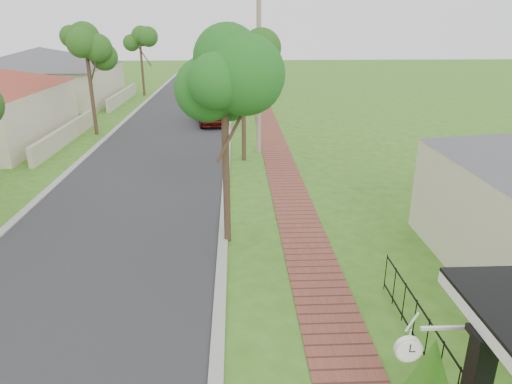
# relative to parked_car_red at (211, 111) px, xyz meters

# --- Properties ---
(road) EXTENTS (7.00, 120.00, 0.02)m
(road) POSITION_rel_parked_car_red_xyz_m (-2.40, -5.01, -0.82)
(road) COLOR #28282B
(road) RESTS_ON ground
(kerb_right) EXTENTS (0.30, 120.00, 0.10)m
(kerb_right) POSITION_rel_parked_car_red_xyz_m (1.25, -5.01, -0.82)
(kerb_right) COLOR #9E9E99
(kerb_right) RESTS_ON ground
(kerb_left) EXTENTS (0.30, 120.00, 0.10)m
(kerb_left) POSITION_rel_parked_car_red_xyz_m (-6.05, -5.01, -0.82)
(kerb_left) COLOR #9E9E99
(kerb_left) RESTS_ON ground
(sidewalk) EXTENTS (1.50, 120.00, 0.03)m
(sidewalk) POSITION_rel_parked_car_red_xyz_m (3.85, -5.01, -0.82)
(sidewalk) COLOR brown
(sidewalk) RESTS_ON ground
(street_trees) EXTENTS (10.70, 37.65, 5.89)m
(street_trees) POSITION_rel_parked_car_red_xyz_m (-2.28, 1.83, 3.72)
(street_trees) COLOR #382619
(street_trees) RESTS_ON ground
(far_house_grey) EXTENTS (15.56, 15.56, 4.60)m
(far_house_grey) POSITION_rel_parked_car_red_xyz_m (-14.37, 8.99, 1.53)
(far_house_grey) COLOR beige
(far_house_grey) RESTS_ON ground
(parked_car_red) EXTENTS (2.78, 5.06, 1.63)m
(parked_car_red) POSITION_rel_parked_car_red_xyz_m (0.00, 0.00, 0.00)
(parked_car_red) COLOR #5B120D
(parked_car_red) RESTS_ON ground
(parked_car_white) EXTENTS (2.28, 4.45, 1.40)m
(parked_car_white) POSITION_rel_parked_car_red_xyz_m (-0.40, 8.72, -0.12)
(parked_car_white) COLOR silver
(parked_car_white) RESTS_ON ground
(near_tree) EXTENTS (2.32, 2.32, 5.96)m
(near_tree) POSITION_rel_parked_car_red_xyz_m (1.40, -18.01, 3.94)
(near_tree) COLOR #382619
(near_tree) RESTS_ON ground
(utility_pole) EXTENTS (1.20, 0.24, 8.89)m
(utility_pole) POSITION_rel_parked_car_red_xyz_m (2.90, -7.63, 3.69)
(utility_pole) COLOR gray
(utility_pole) RESTS_ON ground
(station_clock) EXTENTS (1.06, 0.13, 0.60)m
(station_clock) POSITION_rel_parked_car_red_xyz_m (4.29, -25.61, 1.13)
(station_clock) COLOR white
(station_clock) RESTS_ON ground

